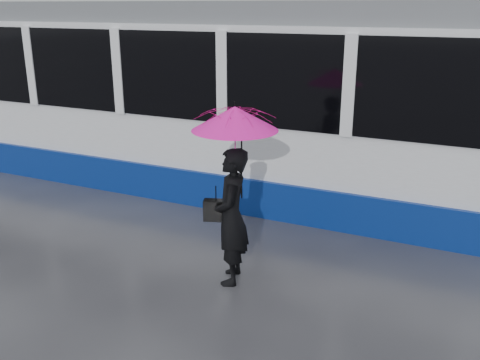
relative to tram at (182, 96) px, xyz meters
The scene contains 6 objects.
ground 3.75m from the tram, 47.87° to the right, with size 90.00×90.00×0.00m, color #2B2B30.
rails 2.79m from the tram, ahead, with size 34.00×1.51×0.02m.
tram is the anchor object (origin of this frame).
woman 4.32m from the tram, 51.02° to the right, with size 0.62×0.41×1.71m, color black.
umbrella 4.29m from the tram, 50.50° to the right, with size 1.28×1.28×1.15m.
handbag 4.17m from the tram, 53.23° to the right, with size 0.33×0.22×0.44m.
Camera 1 is at (3.07, -6.18, 3.29)m, focal length 40.00 mm.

